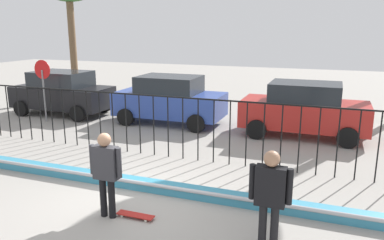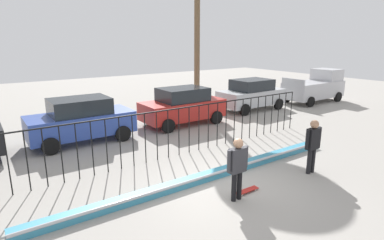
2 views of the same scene
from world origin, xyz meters
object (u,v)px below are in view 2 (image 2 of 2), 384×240
object	(u,v)px
parked_car_blue	(81,120)
parked_car_silver	(252,94)
skateboard	(247,190)
pickup_truck	(315,87)
camera_operator	(313,142)
skateboarder	(237,164)
parked_car_red	(183,106)

from	to	relation	value
parked_car_blue	parked_car_silver	world-z (taller)	same
skateboard	pickup_truck	bearing A→B (deg)	7.14
skateboard	camera_operator	bearing A→B (deg)	-24.71
parked_car_silver	parked_car_blue	bearing A→B (deg)	-178.31
skateboarder	skateboard	size ratio (longest dim) A/B	2.21
skateboard	parked_car_blue	size ratio (longest dim) A/B	0.19
parked_car_red	parked_car_silver	size ratio (longest dim) A/B	1.00
parked_car_silver	pickup_truck	size ratio (longest dim) A/B	0.91
camera_operator	parked_car_silver	bearing A→B (deg)	-118.53
parked_car_red	pickup_truck	world-z (taller)	pickup_truck
skateboard	parked_car_silver	size ratio (longest dim) A/B	0.19
skateboarder	parked_car_silver	distance (m)	11.80
skateboard	pickup_truck	world-z (taller)	pickup_truck
skateboard	camera_operator	distance (m)	2.89
skateboarder	skateboard	distance (m)	1.15
skateboarder	parked_car_silver	world-z (taller)	parked_car_silver
camera_operator	pickup_truck	xyz separation A→B (m)	(10.99, 7.39, -0.04)
skateboarder	pickup_truck	xyz separation A→B (m)	(14.23, 7.33, -0.03)
camera_operator	parked_car_red	world-z (taller)	parked_car_red
skateboard	camera_operator	size ratio (longest dim) A/B	0.44
parked_car_silver	skateboard	bearing A→B (deg)	-136.42
parked_car_red	pickup_truck	distance (m)	11.04
parked_car_silver	pickup_truck	world-z (taller)	pickup_truck
skateboarder	skateboard	xyz separation A→B (m)	(0.54, 0.14, -1.00)
skateboard	parked_car_red	xyz separation A→B (m)	(2.65, 7.40, 0.91)
skateboard	parked_car_silver	world-z (taller)	parked_car_silver
parked_car_red	parked_car_silver	bearing A→B (deg)	4.72
skateboarder	parked_car_red	distance (m)	8.19
pickup_truck	parked_car_blue	bearing A→B (deg)	173.86
skateboard	parked_car_red	distance (m)	7.92
skateboarder	parked_car_red	size ratio (longest dim) A/B	0.41
parked_car_blue	camera_operator	bearing A→B (deg)	-51.63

